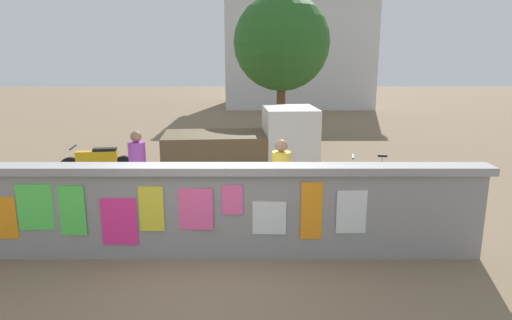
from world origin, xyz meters
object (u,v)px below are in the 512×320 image
motorcycle (97,162)px  bicycle_far (63,206)px  bicycle_near (372,180)px  auto_rickshaw_truck (247,148)px  person_bystander (279,174)px  person_walking (135,163)px  tree_roadside (280,43)px

motorcycle → bicycle_far: bearing=-82.6°
motorcycle → bicycle_near: (6.52, -1.34, -0.10)m
auto_rickshaw_truck → bicycle_near: 3.00m
motorcycle → person_bystander: person_bystander is taller
person_walking → motorcycle: bearing=124.8°
person_bystander → tree_roadside: (0.44, 8.35, 2.47)m
bicycle_far → person_bystander: (3.97, -0.12, 0.62)m
bicycle_near → tree_roadside: (-1.72, 6.53, 3.09)m
person_bystander → bicycle_far: bearing=178.3°
person_bystander → motorcycle: bearing=144.1°
auto_rickshaw_truck → person_bystander: size_ratio=2.29×
motorcycle → tree_roadside: size_ratio=0.37×
auto_rickshaw_truck → motorcycle: (-3.74, 0.35, -0.44)m
bicycle_far → motorcycle: bearing=97.4°
bicycle_near → person_walking: 5.08m
auto_rickshaw_truck → motorcycle: auto_rickshaw_truck is taller
bicycle_near → person_bystander: (-2.16, -1.81, 0.62)m
person_walking → tree_roadside: tree_roadside is taller
tree_roadside → person_bystander: bearing=-93.0°
bicycle_far → person_walking: bearing=34.2°
auto_rickshaw_truck → bicycle_near: auto_rickshaw_truck is taller
tree_roadside → auto_rickshaw_truck: bearing=-100.9°
bicycle_near → bicycle_far: 6.36m
motorcycle → bicycle_near: 6.66m
auto_rickshaw_truck → bicycle_far: bearing=-141.2°
motorcycle → person_walking: bearing=-55.2°
bicycle_far → tree_roadside: size_ratio=0.33×
bicycle_far → tree_roadside: 9.84m
motorcycle → tree_roadside: 7.68m
bicycle_near → tree_roadside: tree_roadside is taller
person_bystander → bicycle_near: bearing=40.1°
bicycle_far → person_walking: 1.54m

